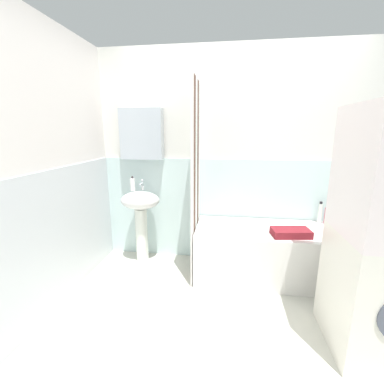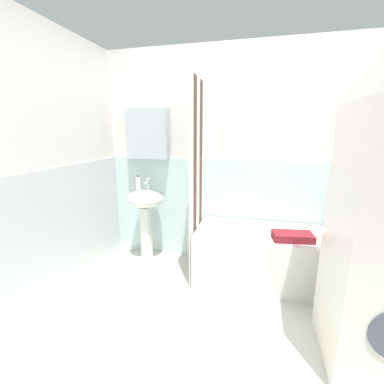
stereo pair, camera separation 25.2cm
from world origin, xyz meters
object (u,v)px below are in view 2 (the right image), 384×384
at_px(sink, 145,209).
at_px(towel_folded, 293,237).
at_px(bathtub, 275,257).
at_px(conditioner_bottle, 328,217).
at_px(lotion_bottle, 336,220).
at_px(soap_dispenser, 138,183).
at_px(body_wash_bottle, 348,220).

relative_size(sink, towel_folded, 2.40).
bearing_deg(bathtub, conditioner_bottle, 27.16).
relative_size(lotion_bottle, conditioner_bottle, 0.84).
height_order(conditioner_bottle, towel_folded, conditioner_bottle).
distance_m(sink, towel_folded, 1.62).
distance_m(sink, bathtub, 1.51).
bearing_deg(towel_folded, bathtub, 127.48).
bearing_deg(soap_dispenser, body_wash_bottle, 1.74).
bearing_deg(lotion_bottle, soap_dispenser, -178.23).
bearing_deg(body_wash_bottle, conditioner_bottle, 175.49).
bearing_deg(conditioner_bottle, lotion_bottle, -13.87).
bearing_deg(conditioner_bottle, towel_folded, -132.13).
bearing_deg(soap_dispenser, sink, -24.21).
bearing_deg(soap_dispenser, conditioner_bottle, 2.28).
distance_m(soap_dispenser, bathtub, 1.70).
distance_m(soap_dispenser, lotion_bottle, 2.16).
relative_size(sink, body_wash_bottle, 3.98).
bearing_deg(towel_folded, body_wash_bottle, 36.08).
bearing_deg(soap_dispenser, bathtub, -6.62).
height_order(soap_dispenser, towel_folded, soap_dispenser).
xyz_separation_m(conditioner_bottle, towel_folded, (-0.39, -0.43, -0.08)).
relative_size(bathtub, towel_folded, 4.51).
relative_size(soap_dispenser, bathtub, 0.11).
relative_size(lotion_bottle, towel_folded, 0.57).
distance_m(sink, conditioner_bottle, 1.98).
bearing_deg(sink, towel_folded, -10.79).
height_order(sink, soap_dispenser, soap_dispenser).
height_order(lotion_bottle, conditioner_bottle, conditioner_bottle).
bearing_deg(conditioner_bottle, bathtub, -152.84).
relative_size(sink, soap_dispenser, 5.04).
relative_size(bathtub, body_wash_bottle, 7.47).
xyz_separation_m(lotion_bottle, towel_folded, (-0.45, -0.41, -0.06)).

